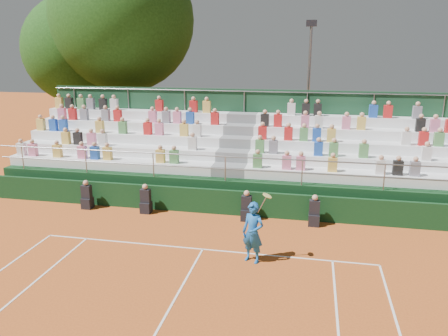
% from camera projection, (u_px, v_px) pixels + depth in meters
% --- Properties ---
extents(ground, '(90.00, 90.00, 0.00)m').
position_uv_depth(ground, '(203.00, 249.00, 14.17)').
color(ground, '#B9551E').
rests_on(ground, ground).
extents(courtside_wall, '(20.00, 0.15, 1.00)m').
position_uv_depth(courtside_wall, '(222.00, 202.00, 17.06)').
color(courtside_wall, black).
rests_on(courtside_wall, ground).
extents(line_officials, '(9.45, 0.40, 1.19)m').
position_uv_depth(line_officials, '(195.00, 205.00, 16.83)').
color(line_officials, black).
rests_on(line_officials, ground).
extents(grandstand, '(20.00, 5.20, 4.40)m').
position_uv_depth(grandstand, '(237.00, 166.00, 19.97)').
color(grandstand, black).
rests_on(grandstand, ground).
extents(tennis_player, '(0.94, 0.67, 2.22)m').
position_uv_depth(tennis_player, '(253.00, 232.00, 13.14)').
color(tennis_player, '#175CAE').
rests_on(tennis_player, ground).
extents(tree_west, '(6.54, 6.54, 9.46)m').
position_uv_depth(tree_west, '(77.00, 50.00, 26.90)').
color(tree_west, '#372214').
rests_on(tree_west, ground).
extents(tree_east, '(8.26, 8.26, 12.02)m').
position_uv_depth(tree_east, '(123.00, 20.00, 25.26)').
color(tree_east, '#372214').
rests_on(tree_east, ground).
extents(floodlight_mast, '(0.60, 0.25, 7.84)m').
position_uv_depth(floodlight_mast, '(309.00, 79.00, 25.39)').
color(floodlight_mast, gray).
rests_on(floodlight_mast, ground).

